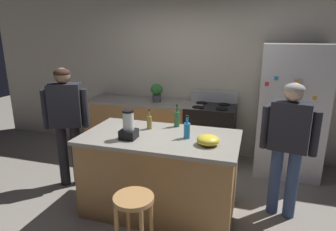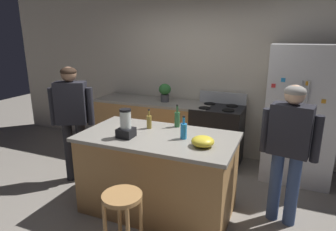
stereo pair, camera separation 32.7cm
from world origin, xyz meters
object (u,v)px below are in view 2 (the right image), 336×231
Objects in this scene: kitchen_island at (158,173)px; blender_appliance at (126,125)px; person_by_island_left at (72,114)px; stove_range at (217,135)px; bottle_soda at (184,130)px; bottle_vinegar at (149,121)px; bar_stool at (123,209)px; refrigerator at (300,114)px; potted_plant at (165,91)px; bottle_olive_oil at (177,119)px; person_by_sink_right at (289,143)px; mixing_bowl at (203,141)px.

blender_appliance is at bearing -147.41° from kitchen_island.
person_by_island_left reaches higher than kitchen_island.
stove_range is 4.34× the size of bottle_soda.
person_by_island_left is 1.18m from bottle_vinegar.
bottle_vinegar is at bearing 102.64° from bar_stool.
kitchen_island reaches higher than bar_stool.
stove_range is at bearing 69.90° from blender_appliance.
potted_plant is (-2.06, 0.05, 0.16)m from refrigerator.
bottle_olive_oil is (-1.39, -1.13, 0.08)m from refrigerator.
bottle_vinegar is at bearing -175.35° from person_by_sink_right.
bar_stool is (0.03, -0.83, 0.04)m from kitchen_island.
person_by_sink_right is 1.73m from blender_appliance.
bottle_olive_oil is (0.67, -1.18, -0.07)m from potted_plant.
refrigerator reaches higher than blender_appliance.
bottle_soda is at bearing 1.49° from kitchen_island.
stove_range is 4.02× the size of bottle_olive_oil.
bottle_olive_oil is at bearing -101.83° from stove_range.
blender_appliance is 0.63m from bottle_soda.
potted_plant is (-0.61, 2.38, 0.59)m from bar_stool.
bottle_soda reaches higher than bar_stool.
blender_appliance is (-0.63, -1.71, 0.59)m from stove_range.
refrigerator is 3.13m from person_by_island_left.
stove_range is 1.65m from person_by_sink_right.
bottle_vinegar is 0.86× the size of bottle_olive_oil.
refrigerator is at bearing 60.24° from mixing_bowl.
bottle_olive_oil is at bearing 32.37° from bottle_vinegar.
blender_appliance is 1.15× the size of bottle_olive_oil.
kitchen_island is 1.77m from potted_plant.
bar_stool is 1.00m from mixing_bowl.
person_by_island_left is at bearing -178.00° from person_by_sink_right.
kitchen_island is 1.47m from person_by_sink_right.
person_by_island_left is (-1.37, 0.22, 0.51)m from kitchen_island.
person_by_island_left is 6.29× the size of bottle_soda.
kitchen_island is at bearing 32.59° from blender_appliance.
potted_plant is 1.36m from bottle_olive_oil.
kitchen_island is 1.57× the size of stove_range.
person_by_sink_right is 1.56m from bottle_vinegar.
person_by_island_left is 5.84× the size of bottle_olive_oil.
bar_stool is at bearing -77.36° from bottle_vinegar.
mixing_bowl is at bearing -82.35° from stove_range.
bar_stool is 2.81× the size of mixing_bowl.
bottle_olive_oil is 1.19× the size of mixing_bowl.
potted_plant is (-1.94, 1.24, 0.17)m from person_by_sink_right.
bottle_olive_oil reaches higher than mixing_bowl.
bottle_olive_oil is at bearing 120.46° from bottle_soda.
person_by_island_left is 1.47m from bottle_olive_oil.
person_by_island_left is at bearing -155.81° from refrigerator.
blender_appliance is (0.29, -1.74, -0.04)m from potted_plant.
bottle_soda is (1.68, -0.21, 0.05)m from person_by_island_left.
stove_range reaches higher than mixing_bowl.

